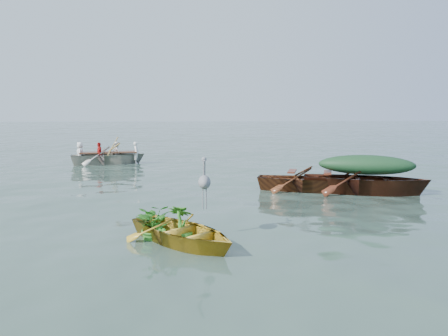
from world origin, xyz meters
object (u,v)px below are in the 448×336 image
at_px(heron, 204,190).
at_px(rowed_boat, 109,164).
at_px(yellow_dinghy, 183,244).
at_px(green_tarp_boat, 365,193).
at_px(open_wooden_boat, 309,191).

bearing_deg(heron, rowed_boat, 67.89).
bearing_deg(yellow_dinghy, rowed_boat, 65.40).
distance_m(yellow_dinghy, heron, 1.00).
bearing_deg(green_tarp_boat, heron, 147.71).
bearing_deg(green_tarp_boat, open_wooden_boat, 90.00).
height_order(rowed_boat, heron, heron).
bearing_deg(heron, green_tarp_boat, -1.44).
relative_size(green_tarp_boat, open_wooden_boat, 1.14).
relative_size(open_wooden_boat, rowed_boat, 0.96).
bearing_deg(yellow_dinghy, green_tarp_boat, -0.85).
relative_size(green_tarp_boat, heron, 4.87).
relative_size(open_wooden_boat, heron, 4.27).
bearing_deg(heron, open_wooden_boat, 12.71).
height_order(yellow_dinghy, open_wooden_boat, open_wooden_boat).
distance_m(open_wooden_boat, heron, 5.11).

